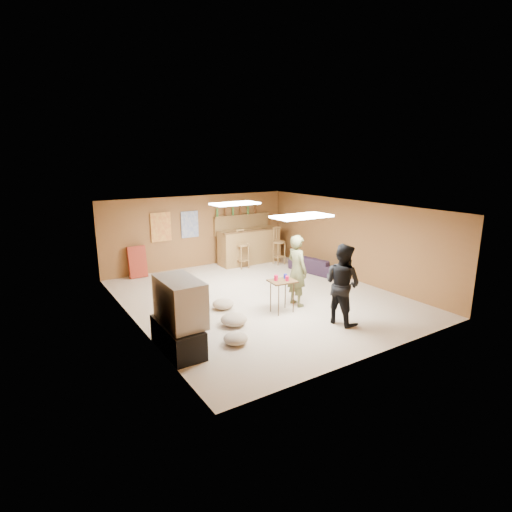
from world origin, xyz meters
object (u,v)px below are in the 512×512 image
tray_table (282,296)px  sofa (315,264)px  person_olive (297,271)px  person_black (342,284)px  tv_body (180,301)px  bar_counter (249,246)px

tray_table → sofa: bearing=37.0°
person_olive → tray_table: bearing=109.0°
sofa → tray_table: tray_table is taller
sofa → tray_table: size_ratio=2.20×
sofa → tray_table: 3.41m
person_olive → person_black: bearing=-173.5°
person_black → tray_table: (-0.69, 1.11, -0.47)m
person_olive → tray_table: size_ratio=2.26×
tv_body → person_olive: size_ratio=0.67×
person_black → sofa: 3.80m
person_black → tray_table: 1.38m
bar_counter → person_black: size_ratio=1.20×
tv_body → bar_counter: (4.15, 4.45, -0.35)m
tv_body → person_olive: person_olive is taller
bar_counter → sofa: bar_counter is taller
sofa → tv_body: bearing=104.5°
person_olive → person_black: (0.14, -1.29, 0.01)m
person_olive → tray_table: 0.74m
tv_body → person_olive: 3.15m
bar_counter → tray_table: (-1.62, -3.99, -0.19)m
person_black → tray_table: size_ratio=2.28×
tv_body → bar_counter: bearing=47.0°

